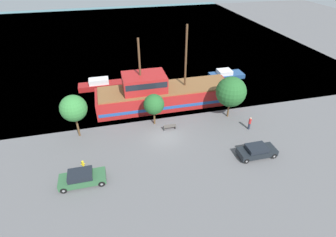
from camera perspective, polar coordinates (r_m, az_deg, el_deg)
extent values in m
plane|color=#5B5B5E|center=(32.11, -0.79, -3.93)|extent=(160.00, 160.00, 0.00)
plane|color=teal|center=(71.79, -9.22, 17.34)|extent=(80.00, 80.00, 0.00)
cube|color=#A31E1E|center=(38.02, -0.64, 4.80)|extent=(19.49, 5.09, 2.50)
cube|color=#234C93|center=(38.20, -0.63, 4.30)|extent=(19.10, 5.17, 0.45)
cube|color=#A31E1E|center=(41.17, 13.61, 6.78)|extent=(1.40, 2.80, 1.75)
cube|color=brown|center=(37.37, -0.65, 6.65)|extent=(18.71, 4.68, 0.25)
cube|color=#A31E1E|center=(36.34, -5.20, 7.86)|extent=(5.85, 4.07, 2.22)
cube|color=black|center=(36.20, -5.22, 8.34)|extent=(5.55, 4.13, 0.80)
cylinder|color=#4C331E|center=(36.35, 3.92, 13.29)|extent=(0.28, 0.28, 8.48)
cylinder|color=#4C331E|center=(35.28, -6.20, 11.42)|extent=(0.28, 0.28, 7.21)
cube|color=navy|center=(47.96, 12.58, 9.16)|extent=(5.94, 2.59, 0.73)
cube|color=silver|center=(47.50, 12.19, 9.90)|extent=(2.38, 2.02, 0.69)
cube|color=black|center=(47.80, 12.98, 9.95)|extent=(0.12, 1.81, 0.55)
cube|color=maroon|center=(44.35, -13.93, 6.99)|extent=(7.75, 2.04, 0.85)
cube|color=silver|center=(44.01, -14.84, 7.87)|extent=(3.10, 1.59, 0.85)
cube|color=black|center=(43.99, -13.63, 8.04)|extent=(0.12, 1.43, 0.68)
cube|color=black|center=(30.62, 18.77, -6.87)|extent=(4.20, 1.78, 0.67)
cube|color=black|center=(30.21, 18.75, -6.11)|extent=(2.18, 1.60, 0.45)
cylinder|color=black|center=(31.13, 22.04, -7.55)|extent=(0.63, 0.22, 0.63)
cylinder|color=gray|center=(31.13, 22.04, -7.55)|extent=(0.24, 0.25, 0.24)
cylinder|color=black|center=(32.09, 20.52, -5.78)|extent=(0.63, 0.22, 0.63)
cylinder|color=gray|center=(32.09, 20.52, -5.78)|extent=(0.24, 0.25, 0.24)
cylinder|color=black|center=(29.52, 16.67, -8.82)|extent=(0.63, 0.22, 0.63)
cylinder|color=gray|center=(29.52, 16.67, -8.82)|extent=(0.24, 0.25, 0.24)
cylinder|color=black|center=(30.53, 15.27, -6.90)|extent=(0.63, 0.22, 0.63)
cylinder|color=gray|center=(30.53, 15.27, -6.90)|extent=(0.24, 0.25, 0.24)
cube|color=#2D5B38|center=(27.41, -18.09, -12.38)|extent=(4.43, 1.82, 0.65)
cube|color=black|center=(27.01, -18.59, -11.52)|extent=(2.30, 1.64, 0.54)
cylinder|color=black|center=(26.82, -14.24, -13.56)|extent=(0.66, 0.22, 0.66)
cylinder|color=gray|center=(26.82, -14.24, -13.56)|extent=(0.25, 0.25, 0.25)
cylinder|color=black|center=(27.98, -14.35, -11.14)|extent=(0.66, 0.22, 0.66)
cylinder|color=gray|center=(27.98, -14.35, -11.14)|extent=(0.25, 0.25, 0.25)
cylinder|color=black|center=(27.30, -21.78, -14.31)|extent=(0.66, 0.22, 0.66)
cylinder|color=gray|center=(27.30, -21.78, -14.31)|extent=(0.25, 0.25, 0.25)
cylinder|color=black|center=(28.45, -21.51, -11.91)|extent=(0.66, 0.22, 0.66)
cylinder|color=gray|center=(28.45, -21.51, -11.91)|extent=(0.25, 0.25, 0.25)
cylinder|color=yellow|center=(29.39, -18.02, -9.44)|extent=(0.22, 0.22, 0.56)
sphere|color=yellow|center=(29.15, -18.14, -8.93)|extent=(0.25, 0.25, 0.25)
cylinder|color=yellow|center=(29.39, -18.34, -9.44)|extent=(0.10, 0.09, 0.09)
cylinder|color=yellow|center=(29.35, -17.71, -9.37)|extent=(0.10, 0.09, 0.09)
cube|color=#4C4742|center=(33.09, 0.34, -1.73)|extent=(1.59, 0.45, 0.05)
cube|color=#4C4742|center=(32.80, 0.42, -1.60)|extent=(1.59, 0.06, 0.40)
cube|color=#2D2D2D|center=(33.08, -0.90, -2.23)|extent=(0.12, 0.36, 0.40)
cube|color=#2D2D2D|center=(33.37, 1.56, -1.87)|extent=(0.12, 0.36, 0.40)
cylinder|color=#232838|center=(34.69, 17.23, -1.60)|extent=(0.27, 0.27, 0.85)
cylinder|color=#B22323|center=(34.28, 17.43, -0.58)|extent=(0.32, 0.32, 0.65)
sphere|color=tan|center=(34.05, 17.55, 0.04)|extent=(0.23, 0.23, 0.23)
cylinder|color=brown|center=(33.32, -19.04, -1.73)|extent=(0.24, 0.24, 2.59)
sphere|color=#337A38|center=(31.96, -19.88, 2.11)|extent=(3.11, 3.11, 3.11)
cylinder|color=brown|center=(33.86, -2.98, 0.14)|extent=(0.24, 0.24, 1.84)
sphere|color=#235B28|center=(32.79, -3.08, 3.10)|extent=(2.61, 2.61, 2.61)
cylinder|color=brown|center=(36.21, 13.00, 1.88)|extent=(0.24, 0.24, 2.08)
sphere|color=#235B28|center=(34.90, 13.55, 5.68)|extent=(3.94, 3.94, 3.94)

